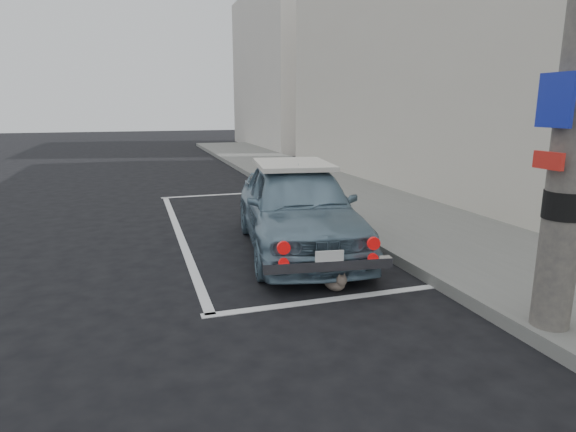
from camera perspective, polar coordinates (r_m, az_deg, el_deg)
ground at (r=5.86m, az=-1.11°, el=-8.65°), size 80.00×80.00×0.00m
sidewalk at (r=8.90m, az=15.16°, el=-1.08°), size 2.80×40.00×0.15m
shop_building at (r=12.21m, az=23.86°, el=18.11°), size 3.50×18.00×7.00m
building_far at (r=26.50m, az=-0.37°, el=16.87°), size 3.50×10.00×8.00m
pline_rear at (r=5.58m, az=5.39°, el=-9.80°), size 3.00×0.12×0.01m
pline_front at (r=12.10m, az=-7.70°, el=2.54°), size 3.00×0.12×0.01m
pline_side at (r=8.53m, az=-12.77°, el=-2.03°), size 0.12×7.00×0.01m
retro_coupe at (r=7.27m, az=1.10°, el=1.18°), size 2.12×4.12×1.34m
cat at (r=5.80m, az=5.62°, el=-7.68°), size 0.27×0.49×0.26m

